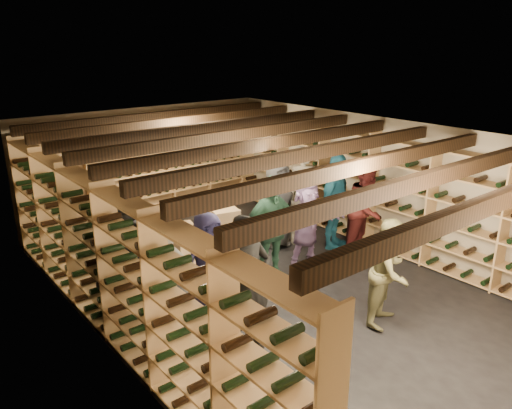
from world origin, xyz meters
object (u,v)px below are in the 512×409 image
Objects in this scene: person_2 at (390,272)px; person_10 at (271,229)px; person_0 at (127,255)px; person_7 at (304,195)px; crate_stack_left at (225,227)px; person_11 at (306,223)px; person_1 at (248,286)px; person_12 at (277,204)px; crate_stack_right at (181,249)px; person_6 at (208,263)px; person_8 at (367,209)px; crate_loose at (181,228)px; person_4 at (335,202)px; person_9 at (164,272)px.

person_10 is at bearing 83.61° from person_2.
person_7 is (3.79, 0.46, -0.01)m from person_0.
person_11 is at bearing -70.89° from crate_stack_left.
person_10 reaches higher than person_11.
person_1 is 1.08× the size of person_12.
person_6 reaches higher than crate_stack_right.
person_1 is at bearing -140.14° from person_12.
person_8 is (2.86, -1.61, 0.54)m from crate_stack_right.
person_1 is (0.80, -1.67, -0.05)m from person_0.
person_12 is (1.05, -1.77, 0.74)m from crate_loose.
person_1 is at bearing -120.79° from crate_stack_left.
person_4 reaches higher than crate_stack_right.
person_0 reaches higher than person_2.
crate_stack_right is at bearing 44.73° from person_0.
person_1 reaches higher than person_2.
person_6 is 2.20m from person_11.
person_10 is at bearing -134.72° from person_7.
person_9 is (-0.53, 1.13, -0.09)m from person_1.
person_8 is 1.07× the size of person_12.
person_9 reaches higher than crate_stack_right.
person_2 is at bearing -44.98° from person_6.
person_1 is at bearing -174.92° from person_8.
crate_loose is 0.30× the size of person_12.
crate_stack_left is 1.36× the size of crate_loose.
person_12 reaches higher than person_9.
person_12 reaches higher than crate_stack_left.
crate_stack_right is 0.41× the size of person_12.
person_0 is at bearing -132.83° from crate_loose.
person_10 is (2.00, 0.17, 0.07)m from person_9.
person_11 is at bearing 5.20° from person_0.
person_1 is at bearing -127.71° from person_7.
person_0 is at bearing 135.92° from person_9.
person_8 is 1.18m from person_11.
person_8 is 1.01× the size of person_10.
person_11 is (-1.10, 0.39, -0.12)m from person_8.
person_4 is 1.21× the size of person_6.
person_9 is (-2.43, 1.82, 0.04)m from person_2.
person_9 is 2.01m from person_10.
crate_stack_right is at bearing -162.26° from crate_stack_left.
person_2 reaches higher than crate_stack_left.
person_7 reaches higher than person_1.
crate_stack_right is 2.53m from person_7.
person_4 reaches higher than person_1.
person_2 is (0.12, -3.68, 0.42)m from crate_stack_left.
person_0 is 1.15× the size of person_12.
person_1 is at bearing -173.80° from person_4.
person_6 is 0.69m from person_9.
crate_loose is 3.37m from person_0.
person_2 is 2.11m from person_11.
person_12 is (-0.97, 1.31, -0.05)m from person_8.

